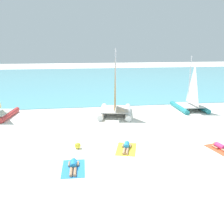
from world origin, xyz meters
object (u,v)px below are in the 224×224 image
(towel_left, at_px, (73,168))
(towel_right, at_px, (222,150))
(sunbather_left, at_px, (73,165))
(sunbather_right, at_px, (222,147))
(sailboat_teal, at_px, (190,102))
(beach_ball, at_px, (78,146))
(sailboat_white, at_px, (115,105))
(towel_middle, at_px, (126,149))
(sunbather_middle, at_px, (126,147))

(towel_left, relative_size, towel_right, 1.00)
(sunbather_left, relative_size, sunbather_right, 1.00)
(sailboat_teal, bearing_deg, beach_ball, -142.71)
(sunbather_left, bearing_deg, sunbather_right, 8.81)
(sailboat_white, distance_m, sunbather_right, 9.50)
(sunbather_right, bearing_deg, sunbather_left, 175.82)
(sailboat_white, relative_size, sunbather_left, 3.53)
(sunbather_right, bearing_deg, towel_left, 176.27)
(towel_left, bearing_deg, beach_ball, 84.06)
(towel_middle, height_order, sunbather_middle, sunbather_middle)
(towel_left, height_order, towel_middle, same)
(towel_left, bearing_deg, sailboat_white, 68.89)
(towel_middle, bearing_deg, sunbather_left, -148.60)
(towel_middle, relative_size, beach_ball, 5.34)
(sunbather_right, bearing_deg, sailboat_white, 109.92)
(sailboat_white, height_order, towel_left, sailboat_white)
(sailboat_white, relative_size, sailboat_teal, 1.14)
(sunbather_left, bearing_deg, beach_ball, 86.15)
(towel_middle, xyz_separation_m, sunbather_right, (5.38, -0.86, 0.13))
(towel_middle, bearing_deg, beach_ball, 169.23)
(sunbather_right, xyz_separation_m, beach_ball, (-8.14, 1.39, 0.05))
(sailboat_teal, distance_m, sunbather_middle, 10.99)
(towel_right, bearing_deg, sailboat_teal, 76.05)
(sunbather_left, xyz_separation_m, sunbather_middle, (3.03, 1.90, 0.00))
(sunbather_middle, xyz_separation_m, towel_right, (5.37, -0.99, -0.13))
(sailboat_white, height_order, sailboat_teal, sailboat_white)
(towel_left, distance_m, sunbather_left, 0.14)
(sailboat_teal, bearing_deg, sailboat_white, -172.73)
(sunbather_middle, bearing_deg, sunbather_right, 6.34)
(sailboat_white, xyz_separation_m, towel_left, (-3.55, -9.19, -0.82))
(towel_left, relative_size, sunbather_left, 1.21)
(towel_middle, relative_size, sunbather_middle, 1.23)
(sailboat_white, bearing_deg, towel_left, -99.51)
(sailboat_teal, distance_m, sunbather_left, 14.49)
(towel_left, bearing_deg, sunbather_left, 87.81)
(towel_right, distance_m, beach_ball, 8.28)
(sunbather_right, bearing_deg, sailboat_teal, 65.08)
(towel_middle, bearing_deg, sunbather_middle, 73.83)
(towel_left, height_order, towel_right, same)
(sailboat_white, xyz_separation_m, towel_right, (4.86, -8.21, -0.82))
(sunbather_left, xyz_separation_m, towel_middle, (3.01, 1.84, -0.13))
(sunbather_middle, distance_m, beach_ball, 2.82)
(sailboat_white, distance_m, towel_right, 9.58)
(sailboat_white, xyz_separation_m, towel_middle, (-0.53, -7.28, -0.82))
(towel_middle, distance_m, towel_right, 5.47)
(towel_left, bearing_deg, towel_middle, 32.30)
(sunbather_right, relative_size, beach_ball, 4.39)
(sailboat_white, relative_size, sunbather_middle, 3.57)
(sunbather_left, bearing_deg, sailboat_teal, 45.00)
(beach_ball, bearing_deg, sunbather_right, -9.69)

